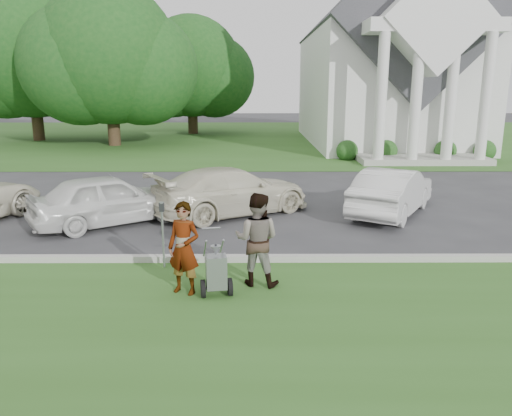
{
  "coord_description": "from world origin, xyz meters",
  "views": [
    {
      "loc": [
        0.75,
        -9.51,
        3.66
      ],
      "look_at": [
        0.79,
        0.0,
        1.32
      ],
      "focal_mm": 35.0,
      "sensor_mm": 36.0,
      "label": 1
    }
  ],
  "objects_px": {
    "tree_far": "(30,54)",
    "car_b": "(108,199)",
    "striping_cart": "(216,273)",
    "person_right": "(257,240)",
    "car_d": "(392,191)",
    "tree_left": "(109,61)",
    "church": "(385,48)",
    "tree_back": "(191,71)",
    "parking_meter_near": "(163,227)",
    "person_left": "(184,249)",
    "car_c": "(231,191)"
  },
  "relations": [
    {
      "from": "tree_far",
      "to": "car_b",
      "type": "distance_m",
      "value": 24.53
    },
    {
      "from": "tree_far",
      "to": "striping_cart",
      "type": "relative_size",
      "value": 10.05
    },
    {
      "from": "tree_far",
      "to": "person_right",
      "type": "relative_size",
      "value": 6.62
    },
    {
      "from": "car_d",
      "to": "tree_left",
      "type": "bearing_deg",
      "value": -23.03
    },
    {
      "from": "church",
      "to": "car_b",
      "type": "distance_m",
      "value": 23.62
    },
    {
      "from": "church",
      "to": "striping_cart",
      "type": "bearing_deg",
      "value": -110.12
    },
    {
      "from": "tree_back",
      "to": "car_d",
      "type": "bearing_deg",
      "value": -70.89
    },
    {
      "from": "tree_left",
      "to": "tree_back",
      "type": "distance_m",
      "value": 8.95
    },
    {
      "from": "parking_meter_near",
      "to": "car_b",
      "type": "height_order",
      "value": "parking_meter_near"
    },
    {
      "from": "church",
      "to": "car_b",
      "type": "bearing_deg",
      "value": -121.89
    },
    {
      "from": "car_d",
      "to": "striping_cart",
      "type": "bearing_deg",
      "value": 81.92
    },
    {
      "from": "church",
      "to": "tree_far",
      "type": "relative_size",
      "value": 2.07
    },
    {
      "from": "parking_meter_near",
      "to": "church",
      "type": "bearing_deg",
      "value": 66.2
    },
    {
      "from": "tree_left",
      "to": "tree_far",
      "type": "bearing_deg",
      "value": 153.44
    },
    {
      "from": "person_right",
      "to": "car_b",
      "type": "bearing_deg",
      "value": -33.2
    },
    {
      "from": "tree_back",
      "to": "person_left",
      "type": "xyz_separation_m",
      "value": [
        3.52,
        -31.07,
        -3.89
      ]
    },
    {
      "from": "car_c",
      "to": "car_d",
      "type": "bearing_deg",
      "value": -122.71
    },
    {
      "from": "tree_left",
      "to": "church",
      "type": "bearing_deg",
      "value": 3.79
    },
    {
      "from": "tree_left",
      "to": "person_right",
      "type": "relative_size",
      "value": 6.04
    },
    {
      "from": "car_c",
      "to": "person_right",
      "type": "bearing_deg",
      "value": 155.04
    },
    {
      "from": "striping_cart",
      "to": "person_right",
      "type": "distance_m",
      "value": 1.0
    },
    {
      "from": "tree_left",
      "to": "person_right",
      "type": "xyz_separation_m",
      "value": [
        8.82,
        -22.67,
        -4.23
      ]
    },
    {
      "from": "striping_cart",
      "to": "parking_meter_near",
      "type": "bearing_deg",
      "value": 119.86
    },
    {
      "from": "person_right",
      "to": "car_c",
      "type": "distance_m",
      "value": 5.39
    },
    {
      "from": "person_left",
      "to": "tree_back",
      "type": "bearing_deg",
      "value": 118.39
    },
    {
      "from": "tree_back",
      "to": "car_c",
      "type": "height_order",
      "value": "tree_back"
    },
    {
      "from": "person_left",
      "to": "car_b",
      "type": "distance_m",
      "value": 5.36
    },
    {
      "from": "church",
      "to": "tree_back",
      "type": "height_order",
      "value": "church"
    },
    {
      "from": "church",
      "to": "person_right",
      "type": "bearing_deg",
      "value": -109.0
    },
    {
      "from": "striping_cart",
      "to": "person_left",
      "type": "bearing_deg",
      "value": 157.0
    },
    {
      "from": "tree_back",
      "to": "striping_cart",
      "type": "relative_size",
      "value": 8.3
    },
    {
      "from": "person_right",
      "to": "car_d",
      "type": "relative_size",
      "value": 0.43
    },
    {
      "from": "person_left",
      "to": "church",
      "type": "bearing_deg",
      "value": 90.51
    },
    {
      "from": "person_left",
      "to": "car_d",
      "type": "xyz_separation_m",
      "value": [
        5.26,
        5.72,
        -0.16
      ]
    },
    {
      "from": "car_c",
      "to": "tree_back",
      "type": "bearing_deg",
      "value": -23.22
    },
    {
      "from": "tree_back",
      "to": "tree_far",
      "type": "bearing_deg",
      "value": -153.44
    },
    {
      "from": "tree_left",
      "to": "car_c",
      "type": "height_order",
      "value": "tree_left"
    },
    {
      "from": "church",
      "to": "car_b",
      "type": "relative_size",
      "value": 5.92
    },
    {
      "from": "tree_left",
      "to": "car_c",
      "type": "relative_size",
      "value": 2.24
    },
    {
      "from": "car_b",
      "to": "person_left",
      "type": "bearing_deg",
      "value": 175.29
    },
    {
      "from": "striping_cart",
      "to": "car_c",
      "type": "height_order",
      "value": "car_c"
    },
    {
      "from": "car_d",
      "to": "tree_far",
      "type": "bearing_deg",
      "value": -16.7
    },
    {
      "from": "tree_far",
      "to": "striping_cart",
      "type": "bearing_deg",
      "value": -61.72
    },
    {
      "from": "tree_back",
      "to": "person_left",
      "type": "relative_size",
      "value": 5.72
    },
    {
      "from": "striping_cart",
      "to": "car_c",
      "type": "bearing_deg",
      "value": 80.07
    },
    {
      "from": "striping_cart",
      "to": "car_b",
      "type": "distance_m",
      "value": 5.79
    },
    {
      "from": "church",
      "to": "car_c",
      "type": "height_order",
      "value": "church"
    },
    {
      "from": "church",
      "to": "striping_cart",
      "type": "height_order",
      "value": "church"
    },
    {
      "from": "tree_back",
      "to": "car_d",
      "type": "height_order",
      "value": "tree_back"
    },
    {
      "from": "church",
      "to": "car_d",
      "type": "distance_m",
      "value": 19.67
    }
  ]
}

